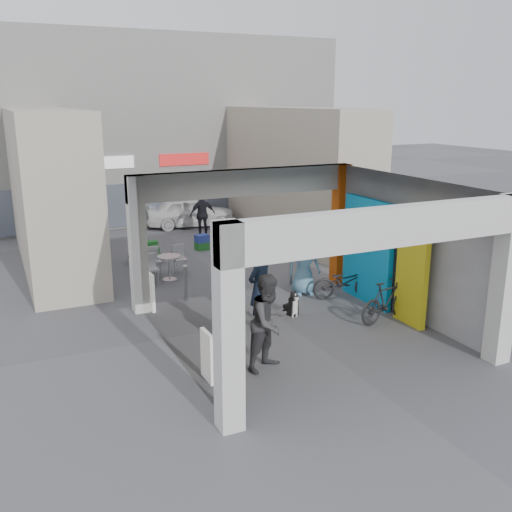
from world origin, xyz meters
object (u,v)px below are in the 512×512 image
man_back_turned (269,322)px  man_elderly (304,262)px  man_crates (203,214)px  white_van (190,212)px  bicycle_front (345,282)px  bicycle_rear (387,301)px  produce_stand (146,255)px  man_with_dog (260,288)px  border_collie (292,305)px  cafe_set (163,268)px

man_back_turned → man_elderly: 4.72m
man_back_turned → man_crates: man_back_turned is taller
man_crates → white_van: (0.14, 1.97, -0.26)m
bicycle_front → bicycle_rear: (0.00, -1.85, 0.05)m
man_elderly → bicycle_front: size_ratio=1.03×
produce_stand → white_van: size_ratio=0.28×
man_with_dog → man_elderly: bearing=-165.7°
produce_stand → bicycle_front: bicycle_front is taller
man_with_dog → border_collie: bearing=172.7°
bicycle_rear → white_van: white_van is taller
bicycle_front → bicycle_rear: bicycle_rear is taller
border_collie → bicycle_rear: 2.33m
man_crates → produce_stand: bearing=39.3°
man_back_turned → border_collie: bearing=29.1°
man_elderly → bicycle_rear: (0.83, -2.66, -0.40)m
white_van → man_with_dog: bearing=-179.4°
white_van → bicycle_rear: bearing=-164.9°
produce_stand → border_collie: bearing=-48.8°
border_collie → bicycle_front: (1.91, 0.54, 0.21)m
cafe_set → man_back_turned: 6.87m
man_with_dog → man_back_turned: (-0.77, -2.06, 0.02)m
produce_stand → bicycle_front: 7.04m
cafe_set → produce_stand: (-0.08, 1.82, -0.04)m
cafe_set → bicycle_front: size_ratio=0.83×
border_collie → man_with_dog: bearing=178.3°
white_van → cafe_set: bearing=165.9°
man_with_dog → man_back_turned: bearing=46.2°
produce_stand → border_collie: (2.15, -6.29, -0.02)m
border_collie → white_van: (1.02, 11.06, 0.38)m
man_with_dog → man_back_turned: size_ratio=0.98×
border_collie → man_elderly: size_ratio=0.36×
border_collie → bicycle_rear: bicycle_rear is taller
cafe_set → bicycle_rear: size_ratio=0.86×
cafe_set → man_elderly: 4.48m
produce_stand → man_with_dog: size_ratio=0.55×
man_back_turned → bicycle_rear: (3.74, 1.06, -0.48)m
bicycle_front → white_van: white_van is taller
man_with_dog → man_crates: size_ratio=1.08×
border_collie → bicycle_rear: size_ratio=0.38×
cafe_set → produce_stand: 1.82m
produce_stand → bicycle_front: size_ratio=0.60×
border_collie → man_elderly: 1.85m
man_with_dog → man_back_turned: 2.20m
produce_stand → man_back_turned: (0.33, -8.66, 0.71)m
man_back_turned → man_with_dog: bearing=46.3°
produce_stand → bicycle_rear: size_ratio=0.62×
produce_stand → man_back_turned: size_ratio=0.54×
border_collie → bicycle_front: bearing=-2.0°
man_elderly → man_crates: (-0.20, 7.74, -0.01)m
border_collie → man_back_turned: size_ratio=0.33×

